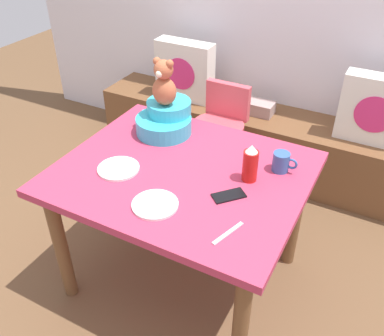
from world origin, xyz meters
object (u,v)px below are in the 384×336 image
Objects in this scene: pillow_floral_right at (376,110)px; book_stack at (260,108)px; dinner_plate_near at (119,169)px; coffee_mug at (281,162)px; dining_table at (182,188)px; dinner_plate_far at (155,205)px; pillow_floral_left at (185,71)px; ketchup_bottle at (250,164)px; teddy_bear at (164,83)px; cell_phone at (229,196)px; highchair at (219,128)px; infant_seat_teal at (166,119)px.

book_stack is (-0.76, 0.02, -0.17)m from pillow_floral_right.
pillow_floral_right is 2.20× the size of dinner_plate_near.
dining_table is at bearing -152.24° from coffee_mug.
dinner_plate_near is 0.33m from dinner_plate_far.
ketchup_bottle is (0.96, -1.13, 0.15)m from pillow_floral_left.
teddy_bear is 0.50m from dinner_plate_near.
highchair is at bearing -20.99° from cell_phone.
infant_seat_teal is 2.29× the size of cell_phone.
dinner_plate_near reaches higher than book_stack.
highchair is at bearing 102.07° from dining_table.
ketchup_bottle reaches higher than dinner_plate_near.
highchair is at bearing -40.77° from pillow_floral_left.
ketchup_bottle is at bearing -49.69° from pillow_floral_left.
coffee_mug is at bearing 27.76° from dining_table.
ketchup_bottle reaches higher than book_stack.
book_stack is at bearing 77.28° from infant_seat_teal.
ketchup_bottle is (0.35, -1.15, 0.32)m from book_stack.
book_stack is at bearing 107.05° from ketchup_bottle.
ketchup_bottle is at bearing -127.62° from coffee_mug.
coffee_mug is 0.77m from dinner_plate_near.
dinner_plate_near is at bearing -74.18° from pillow_floral_left.
cell_phone is at bearing -62.94° from highchair.
teddy_bear is at bearing 132.42° from dining_table.
ketchup_bottle reaches higher than pillow_floral_left.
pillow_floral_left reaches higher than coffee_mug.
cell_phone is at bearing 6.32° from dinner_plate_near.
pillow_floral_right reaches higher than dinner_plate_near.
pillow_floral_right is 0.38× the size of dining_table.
pillow_floral_left is 1.46m from coffee_mug.
dinner_plate_near is at bearing 153.99° from dinner_plate_far.
dinner_plate_far is (0.68, -1.49, 0.07)m from pillow_floral_left.
pillow_floral_right is 1.05m from coffee_mug.
highchair is (-0.17, 0.80, -0.11)m from dining_table.
book_stack is at bearing 80.73° from dinner_plate_near.
teddy_bear is at bearing -102.71° from book_stack.
dinner_plate_far is at bearing -65.61° from pillow_floral_left.
book_stack is 1.10m from teddy_bear.
cell_phone is (0.28, -0.08, 0.11)m from dining_table.
infant_seat_teal reaches higher than dining_table.
book_stack is 0.25× the size of highchair.
highchair is 3.16× the size of teddy_bear.
pillow_floral_left is at bearing -12.30° from cell_phone.
pillow_floral_left is 0.63m from book_stack.
pillow_floral_right is at bearing 0.00° from pillow_floral_left.
highchair is at bearing 80.08° from teddy_bear.
dinner_plate_near is at bearing 48.26° from cell_phone.
dining_table is 0.82m from highchair.
pillow_floral_left is 1.64m from dinner_plate_far.
pillow_floral_right is 1.41m from dining_table.
coffee_mug is 0.60× the size of dinner_plate_far.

